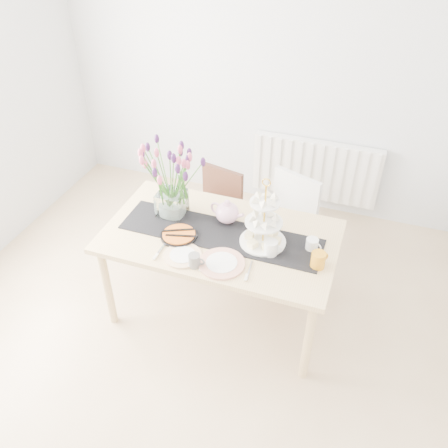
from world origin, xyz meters
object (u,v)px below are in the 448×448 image
(chair_brown, at_px, (216,207))
(cake_stand, at_px, (264,228))
(cream_jug, at_px, (312,244))
(mug_orange, at_px, (318,260))
(tart_tin, at_px, (179,235))
(mug_grey, at_px, (194,261))
(chair_white, at_px, (287,218))
(plate_left, at_px, (183,255))
(teapot, at_px, (227,213))
(mug_white, at_px, (271,248))
(tulip_vase, at_px, (169,169))
(radiator, at_px, (315,170))
(plate_right, at_px, (222,263))
(dining_table, at_px, (220,243))

(chair_brown, distance_m, cake_stand, 1.00)
(cream_jug, distance_m, mug_orange, 0.17)
(tart_tin, relative_size, mug_grey, 2.80)
(chair_white, distance_m, plate_left, 1.12)
(teapot, relative_size, mug_white, 2.50)
(teapot, bearing_deg, chair_brown, 132.90)
(chair_brown, bearing_deg, tart_tin, -75.19)
(mug_grey, bearing_deg, tulip_vase, 123.99)
(tart_tin, distance_m, mug_orange, 0.95)
(radiator, xyz_separation_m, cake_stand, (-0.10, -1.56, 0.43))
(tulip_vase, relative_size, plate_right, 2.29)
(cake_stand, bearing_deg, mug_grey, -133.68)
(chair_brown, height_order, teapot, teapot)
(chair_brown, xyz_separation_m, mug_white, (0.66, -0.78, 0.36))
(cake_stand, xyz_separation_m, tart_tin, (-0.56, -0.13, -0.12))
(dining_table, distance_m, mug_orange, 0.71)
(mug_orange, bearing_deg, cream_jug, 62.62)
(chair_white, relative_size, cream_jug, 10.28)
(mug_grey, bearing_deg, teapot, 80.64)
(cream_jug, relative_size, mug_white, 0.77)
(mug_grey, bearing_deg, tart_tin, 128.05)
(mug_grey, bearing_deg, chair_brown, 98.83)
(mug_white, xyz_separation_m, mug_orange, (0.31, -0.01, 0.00))
(tulip_vase, distance_m, cream_jug, 1.08)
(radiator, relative_size, mug_grey, 13.41)
(tart_tin, xyz_separation_m, mug_orange, (0.94, 0.02, 0.04))
(teapot, distance_m, plate_right, 0.45)
(plate_right, bearing_deg, mug_grey, -155.79)
(mug_white, bearing_deg, teapot, 138.87)
(teapot, bearing_deg, plate_right, -60.35)
(chair_white, bearing_deg, mug_grey, -88.59)
(mug_white, bearing_deg, mug_orange, -11.72)
(teapot, bearing_deg, mug_grey, -80.12)
(chair_white, xyz_separation_m, cream_jug, (0.29, -0.63, 0.30))
(dining_table, xyz_separation_m, plate_right, (0.11, -0.28, 0.08))
(chair_white, bearing_deg, tart_tin, -104.74)
(mug_grey, relative_size, mug_orange, 0.82)
(chair_brown, height_order, mug_white, mug_white)
(mug_orange, bearing_deg, dining_table, 120.68)
(dining_table, height_order, cake_stand, cake_stand)
(dining_table, distance_m, chair_white, 0.78)
(dining_table, height_order, mug_grey, mug_grey)
(chair_white, height_order, teapot, teapot)
(cream_jug, height_order, tart_tin, cream_jug)
(cream_jug, height_order, mug_white, mug_white)
(plate_left, bearing_deg, tulip_vase, 122.19)
(cake_stand, relative_size, tart_tin, 1.83)
(dining_table, relative_size, tulip_vase, 2.34)
(dining_table, bearing_deg, radiator, 75.89)
(dining_table, xyz_separation_m, chair_brown, (-0.29, 0.69, -0.23))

